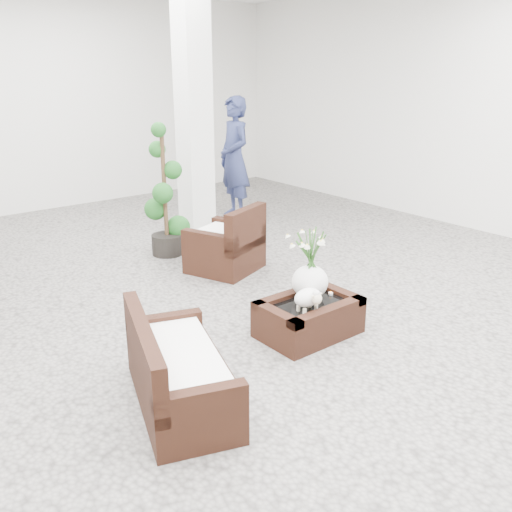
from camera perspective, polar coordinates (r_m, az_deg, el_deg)
ground at (r=5.80m, az=-0.62°, el=-5.55°), size 11.00×11.00×0.00m
column at (r=8.29m, az=-6.28°, el=14.31°), size 0.40×0.40×3.50m
coffee_table at (r=5.29m, az=5.31°, el=-6.31°), size 0.90×0.60×0.31m
sheep_figurine at (r=5.04m, az=5.20°, el=-4.37°), size 0.28×0.23×0.21m
planter_narcissus at (r=5.21m, az=5.53°, el=-0.10°), size 0.44×0.44×0.80m
tealight at (r=5.43m, az=7.51°, el=-3.73°), size 0.04×0.04×0.03m
armchair at (r=6.81m, az=-3.18°, el=1.83°), size 0.97×0.95×0.81m
loveseat at (r=4.22m, az=-7.59°, el=-10.53°), size 0.99×1.41×0.68m
topiary at (r=7.35m, az=-9.17°, el=6.41°), size 0.45×0.45×1.68m
shopper at (r=9.09m, az=-2.18°, el=9.78°), size 0.57×0.77×1.92m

